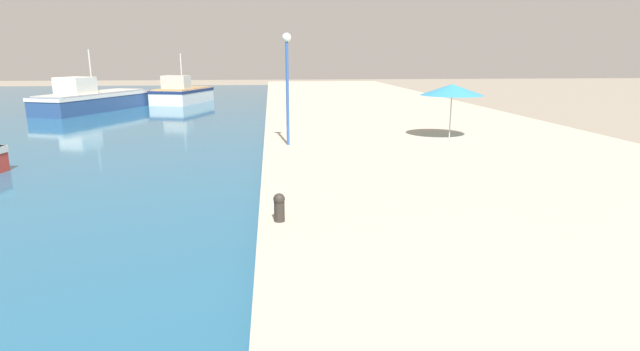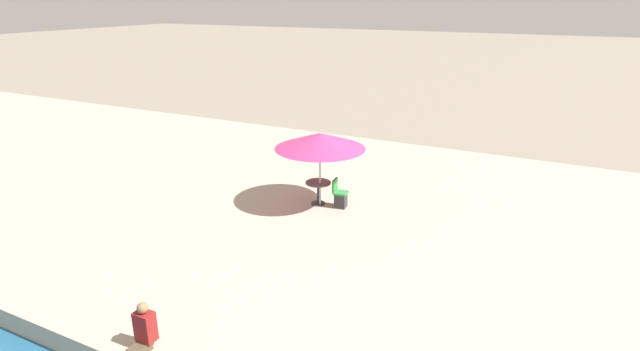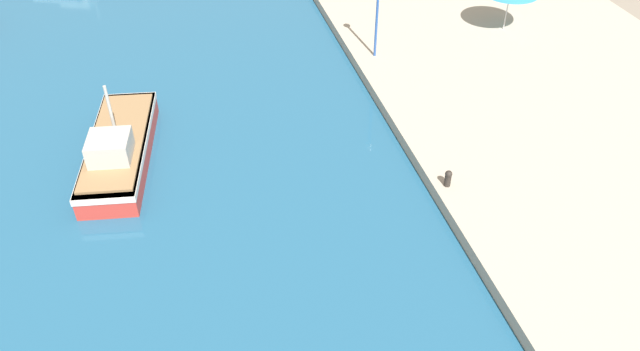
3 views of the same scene
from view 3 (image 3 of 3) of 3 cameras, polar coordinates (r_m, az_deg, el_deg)
name	(u,v)px [view 3 (image 3 of 3)]	position (r m, az deg, el deg)	size (l,w,h in m)	color
fishing_boat_near	(119,148)	(25.20, -17.92, 2.42)	(3.17, 7.18, 3.34)	red
mooring_bollard	(448,178)	(22.71, 11.63, -0.21)	(0.26, 0.26, 0.65)	#2D2823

